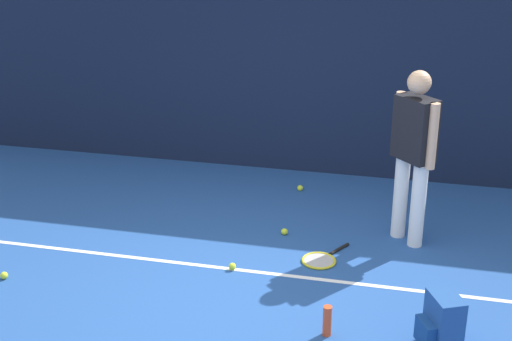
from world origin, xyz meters
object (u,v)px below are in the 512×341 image
at_px(tennis_player, 414,147).
at_px(tennis_ball_mid_court, 300,188).
at_px(tennis_ball_near_player, 284,232).
at_px(tennis_ball_by_fence, 232,266).
at_px(tennis_racket, 321,259).
at_px(backpack, 442,323).
at_px(tennis_ball_far_left, 4,275).
at_px(water_bottle, 327,321).

bearing_deg(tennis_player, tennis_ball_mid_court, 6.48).
relative_size(tennis_ball_near_player, tennis_ball_by_fence, 1.00).
relative_size(tennis_racket, tennis_ball_near_player, 9.37).
bearing_deg(tennis_ball_near_player, tennis_ball_mid_court, 91.95).
bearing_deg(tennis_ball_near_player, backpack, -46.28).
xyz_separation_m(tennis_player, tennis_ball_far_left, (-3.44, -1.57, -0.93)).
distance_m(backpack, tennis_ball_far_left, 3.76).
bearing_deg(tennis_ball_far_left, tennis_player, 24.55).
distance_m(tennis_ball_mid_court, water_bottle, 2.82).
xyz_separation_m(tennis_ball_near_player, tennis_ball_by_fence, (-0.33, -0.79, 0.00)).
bearing_deg(tennis_ball_far_left, tennis_ball_by_fence, 17.76).
bearing_deg(tennis_ball_by_fence, tennis_racket, 24.69).
height_order(backpack, tennis_ball_by_fence, backpack).
relative_size(tennis_ball_by_fence, water_bottle, 0.26).
bearing_deg(tennis_ball_mid_court, backpack, -60.31).
xyz_separation_m(tennis_ball_by_fence, tennis_ball_far_left, (-1.93, -0.62, 0.00)).
bearing_deg(tennis_player, water_bottle, 118.02).
bearing_deg(tennis_ball_near_player, tennis_ball_far_left, -147.93).
relative_size(tennis_player, tennis_ball_mid_court, 25.76).
bearing_deg(water_bottle, tennis_ball_by_fence, 140.09).
bearing_deg(backpack, tennis_ball_near_player, -161.41).
bearing_deg(tennis_ball_far_left, backpack, -2.37).
height_order(tennis_ball_near_player, tennis_ball_mid_court, same).
relative_size(tennis_ball_mid_court, tennis_ball_far_left, 1.00).
bearing_deg(tennis_ball_by_fence, tennis_ball_far_left, -162.24).
bearing_deg(tennis_ball_mid_court, tennis_player, -38.39).
height_order(tennis_racket, water_bottle, water_bottle).
xyz_separation_m(backpack, tennis_ball_far_left, (-3.75, 0.16, -0.18)).
distance_m(backpack, tennis_ball_by_fence, 1.99).
xyz_separation_m(tennis_racket, backpack, (1.07, -1.12, 0.20)).
relative_size(tennis_racket, tennis_ball_mid_court, 9.37).
xyz_separation_m(backpack, water_bottle, (-0.85, -0.04, -0.08)).
bearing_deg(tennis_ball_by_fence, tennis_ball_near_player, 67.70).
bearing_deg(tennis_player, tennis_ball_near_player, 52.52).
height_order(tennis_ball_mid_court, water_bottle, water_bottle).
height_order(backpack, tennis_ball_far_left, backpack).
xyz_separation_m(backpack, tennis_ball_mid_court, (-1.54, 2.69, -0.18)).
height_order(backpack, tennis_ball_mid_court, backpack).
height_order(tennis_ball_by_fence, tennis_ball_mid_court, same).
distance_m(tennis_player, backpack, 1.91).
height_order(tennis_player, tennis_ball_mid_court, tennis_player).
xyz_separation_m(tennis_racket, water_bottle, (0.22, -1.16, 0.12)).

